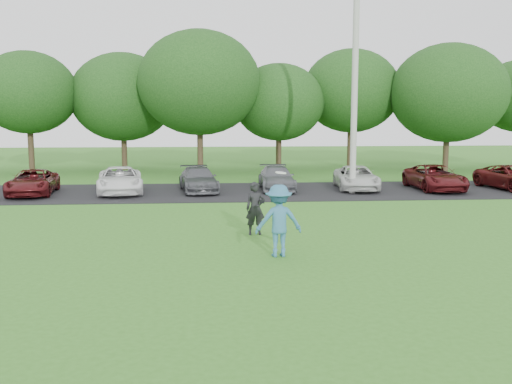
% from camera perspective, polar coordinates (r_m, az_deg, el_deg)
% --- Properties ---
extents(ground, '(100.00, 100.00, 0.00)m').
position_cam_1_polar(ground, '(13.98, 1.14, -7.25)').
color(ground, '#356E1F').
rests_on(ground, ground).
extents(parking_lot, '(32.00, 6.50, 0.03)m').
position_cam_1_polar(parking_lot, '(26.71, -1.60, 0.04)').
color(parking_lot, black).
rests_on(parking_lot, ground).
extents(utility_pole, '(0.28, 0.28, 10.72)m').
position_cam_1_polar(utility_pole, '(26.30, 9.87, 11.49)').
color(utility_pole, '#B0AEAA').
rests_on(utility_pole, ground).
extents(frisbee_player, '(1.25, 0.78, 2.22)m').
position_cam_1_polar(frisbee_player, '(14.58, 2.28, -2.87)').
color(frisbee_player, teal).
rests_on(frisbee_player, ground).
extents(camera_bystander, '(0.61, 0.45, 1.61)m').
position_cam_1_polar(camera_bystander, '(17.19, -0.06, -1.65)').
color(camera_bystander, black).
rests_on(camera_bystander, ground).
extents(parked_cars, '(28.64, 4.87, 1.19)m').
position_cam_1_polar(parked_cars, '(26.57, -1.10, 1.29)').
color(parked_cars, black).
rests_on(parked_cars, parking_lot).
extents(tree_row, '(42.39, 9.85, 8.64)m').
position_cam_1_polar(tree_row, '(36.32, -0.01, 9.85)').
color(tree_row, '#38281C').
rests_on(tree_row, ground).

